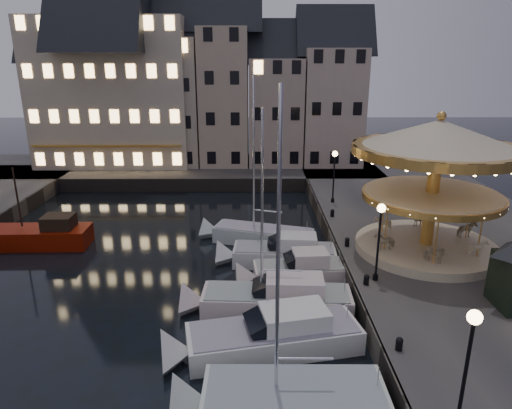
{
  "coord_description": "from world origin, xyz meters",
  "views": [
    {
      "loc": [
        0.83,
        -20.45,
        12.37
      ],
      "look_at": [
        1.0,
        8.0,
        3.2
      ],
      "focal_mm": 32.0,
      "sensor_mm": 36.0,
      "label": 1
    }
  ],
  "objects_px": {
    "streetlamp_b": "(379,231)",
    "bollard_b": "(366,279)",
    "motorboat_b": "(265,338)",
    "motorboat_d": "(292,273)",
    "motorboat_f": "(255,235)",
    "bollard_c": "(347,241)",
    "motorboat_a": "(278,400)",
    "streetlamp_c": "(334,169)",
    "bollard_d": "(332,213)",
    "motorboat_c": "(269,300)",
    "motorboat_e": "(278,254)",
    "carousel": "(436,162)",
    "streetlamp_a": "(469,354)",
    "bollard_a": "(399,343)",
    "red_fishing_boat": "(41,236)"
  },
  "relations": [
    {
      "from": "bollard_b",
      "to": "motorboat_b",
      "type": "distance_m",
      "value": 6.51
    },
    {
      "from": "bollard_c",
      "to": "motorboat_a",
      "type": "height_order",
      "value": "motorboat_a"
    },
    {
      "from": "motorboat_d",
      "to": "motorboat_f",
      "type": "bearing_deg",
      "value": 108.69
    },
    {
      "from": "bollard_c",
      "to": "motorboat_d",
      "type": "distance_m",
      "value": 4.38
    },
    {
      "from": "streetlamp_a",
      "to": "motorboat_e",
      "type": "height_order",
      "value": "streetlamp_a"
    },
    {
      "from": "streetlamp_c",
      "to": "bollard_d",
      "type": "bearing_deg",
      "value": -99.73
    },
    {
      "from": "bollard_a",
      "to": "motorboat_b",
      "type": "relative_size",
      "value": 0.07
    },
    {
      "from": "streetlamp_c",
      "to": "bollard_a",
      "type": "height_order",
      "value": "streetlamp_c"
    },
    {
      "from": "streetlamp_c",
      "to": "bollard_d",
      "type": "distance_m",
      "value": 4.29
    },
    {
      "from": "motorboat_e",
      "to": "motorboat_f",
      "type": "bearing_deg",
      "value": 111.62
    },
    {
      "from": "motorboat_b",
      "to": "motorboat_c",
      "type": "height_order",
      "value": "motorboat_c"
    },
    {
      "from": "streetlamp_c",
      "to": "motorboat_d",
      "type": "distance_m",
      "value": 12.54
    },
    {
      "from": "streetlamp_c",
      "to": "motorboat_f",
      "type": "relative_size",
      "value": 0.4
    },
    {
      "from": "bollard_c",
      "to": "streetlamp_c",
      "type": "bearing_deg",
      "value": 86.19
    },
    {
      "from": "motorboat_c",
      "to": "motorboat_f",
      "type": "height_order",
      "value": "motorboat_c"
    },
    {
      "from": "motorboat_d",
      "to": "motorboat_c",
      "type": "bearing_deg",
      "value": -114.65
    },
    {
      "from": "motorboat_a",
      "to": "motorboat_d",
      "type": "bearing_deg",
      "value": 82.62
    },
    {
      "from": "motorboat_c",
      "to": "carousel",
      "type": "distance_m",
      "value": 12.27
    },
    {
      "from": "streetlamp_b",
      "to": "bollard_d",
      "type": "height_order",
      "value": "streetlamp_b"
    },
    {
      "from": "streetlamp_b",
      "to": "bollard_c",
      "type": "distance_m",
      "value": 5.14
    },
    {
      "from": "bollard_d",
      "to": "motorboat_c",
      "type": "height_order",
      "value": "motorboat_c"
    },
    {
      "from": "streetlamp_a",
      "to": "streetlamp_b",
      "type": "bearing_deg",
      "value": 90.0
    },
    {
      "from": "motorboat_d",
      "to": "motorboat_e",
      "type": "xyz_separation_m",
      "value": [
        -0.67,
        2.58,
        0.01
      ]
    },
    {
      "from": "bollard_c",
      "to": "motorboat_c",
      "type": "bearing_deg",
      "value": -132.72
    },
    {
      "from": "streetlamp_b",
      "to": "motorboat_f",
      "type": "xyz_separation_m",
      "value": [
        -6.25,
        8.27,
        -3.49
      ]
    },
    {
      "from": "bollard_d",
      "to": "motorboat_e",
      "type": "bearing_deg",
      "value": -129.1
    },
    {
      "from": "carousel",
      "to": "bollard_a",
      "type": "bearing_deg",
      "value": -115.16
    },
    {
      "from": "bollard_d",
      "to": "carousel",
      "type": "distance_m",
      "value": 9.32
    },
    {
      "from": "bollard_a",
      "to": "red_fishing_boat",
      "type": "bearing_deg",
      "value": 146.02
    },
    {
      "from": "motorboat_f",
      "to": "red_fishing_boat",
      "type": "relative_size",
      "value": 1.53
    },
    {
      "from": "motorboat_b",
      "to": "motorboat_f",
      "type": "relative_size",
      "value": 0.83
    },
    {
      "from": "streetlamp_a",
      "to": "motorboat_f",
      "type": "xyz_separation_m",
      "value": [
        -6.25,
        18.27,
        -3.49
      ]
    },
    {
      "from": "bollard_c",
      "to": "carousel",
      "type": "bearing_deg",
      "value": -9.6
    },
    {
      "from": "bollard_d",
      "to": "carousel",
      "type": "relative_size",
      "value": 0.06
    },
    {
      "from": "streetlamp_b",
      "to": "motorboat_c",
      "type": "bearing_deg",
      "value": -170.62
    },
    {
      "from": "motorboat_b",
      "to": "bollard_c",
      "type": "bearing_deg",
      "value": 58.75
    },
    {
      "from": "motorboat_c",
      "to": "motorboat_f",
      "type": "bearing_deg",
      "value": 93.96
    },
    {
      "from": "bollard_a",
      "to": "streetlamp_b",
      "type": "bearing_deg",
      "value": 84.29
    },
    {
      "from": "bollard_a",
      "to": "carousel",
      "type": "relative_size",
      "value": 0.06
    },
    {
      "from": "streetlamp_b",
      "to": "motorboat_b",
      "type": "bearing_deg",
      "value": -144.47
    },
    {
      "from": "streetlamp_c",
      "to": "motorboat_f",
      "type": "xyz_separation_m",
      "value": [
        -6.25,
        -5.23,
        -3.49
      ]
    },
    {
      "from": "bollard_b",
      "to": "motorboat_b",
      "type": "xyz_separation_m",
      "value": [
        -5.28,
        -3.7,
        -0.96
      ]
    },
    {
      "from": "streetlamp_b",
      "to": "bollard_a",
      "type": "xyz_separation_m",
      "value": [
        -0.6,
        -6.0,
        -2.41
      ]
    },
    {
      "from": "bollard_c",
      "to": "motorboat_d",
      "type": "bearing_deg",
      "value": -147.08
    },
    {
      "from": "motorboat_b",
      "to": "red_fishing_boat",
      "type": "bearing_deg",
      "value": 141.69
    },
    {
      "from": "bollard_a",
      "to": "motorboat_c",
      "type": "height_order",
      "value": "motorboat_c"
    },
    {
      "from": "bollard_d",
      "to": "motorboat_f",
      "type": "distance_m",
      "value": 6.0
    },
    {
      "from": "bollard_d",
      "to": "streetlamp_b",
      "type": "bearing_deg",
      "value": -86.57
    },
    {
      "from": "streetlamp_b",
      "to": "bollard_b",
      "type": "bearing_deg",
      "value": -140.19
    },
    {
      "from": "streetlamp_b",
      "to": "carousel",
      "type": "relative_size",
      "value": 0.44
    }
  ]
}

